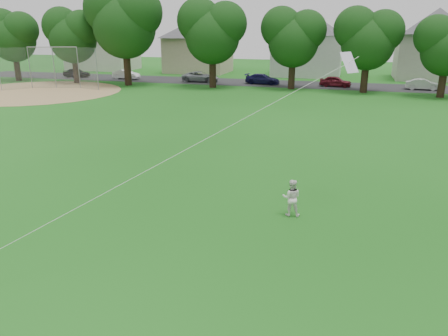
# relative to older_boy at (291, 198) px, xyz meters

# --- Properties ---
(ground) EXTENTS (160.00, 160.00, 0.00)m
(ground) POSITION_rel_older_boy_xyz_m (-4.47, -4.01, -0.70)
(ground) COLOR #165513
(ground) RESTS_ON ground
(street) EXTENTS (90.00, 7.00, 0.01)m
(street) POSITION_rel_older_boy_xyz_m (-4.47, 37.99, -0.70)
(street) COLOR #2D2D30
(street) RESTS_ON ground
(dirt_infield) EXTENTS (18.00, 18.00, 0.02)m
(dirt_infield) POSITION_rel_older_boy_xyz_m (-30.47, 23.99, -0.69)
(dirt_infield) COLOR #9E7F51
(dirt_infield) RESTS_ON ground
(older_boy) EXTENTS (0.73, 0.60, 1.40)m
(older_boy) POSITION_rel_older_boy_xyz_m (0.00, 0.00, 0.00)
(older_boy) COLOR white
(older_boy) RESTS_ON ground
(kite) EXTENTS (5.07, 5.15, 14.04)m
(kite) POSITION_rel_older_boy_xyz_m (-3.03, -2.97, 2.35)
(kite) COLOR white
(kite) RESTS_ON ground
(baseball_backstop) EXTENTS (9.68, 4.27, 4.46)m
(baseball_backstop) POSITION_rel_older_boy_xyz_m (-29.90, 26.66, 1.53)
(baseball_backstop) COLOR gray
(baseball_backstop) RESTS_ON ground
(tree_row) EXTENTS (80.50, 9.00, 11.65)m
(tree_row) POSITION_rel_older_boy_xyz_m (-4.90, 31.92, 5.71)
(tree_row) COLOR black
(tree_row) RESTS_ON ground
(parked_cars) EXTENTS (63.09, 2.47, 1.30)m
(parked_cars) POSITION_rel_older_boy_xyz_m (-2.16, 36.99, -0.08)
(parked_cars) COLOR black
(parked_cars) RESTS_ON ground
(house_row) EXTENTS (77.71, 14.22, 10.38)m
(house_row) POSITION_rel_older_boy_xyz_m (-5.33, 47.99, 4.26)
(house_row) COLOR silver
(house_row) RESTS_ON ground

